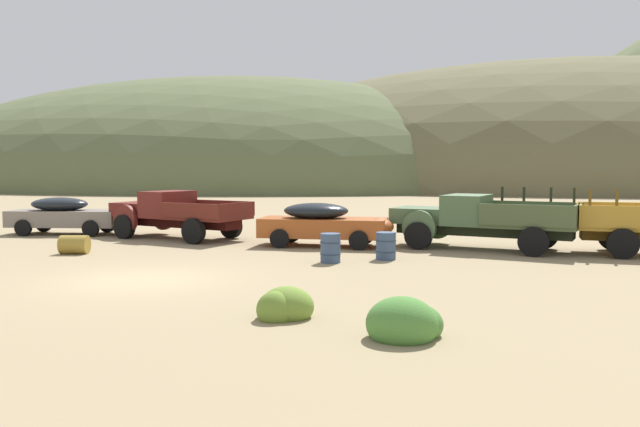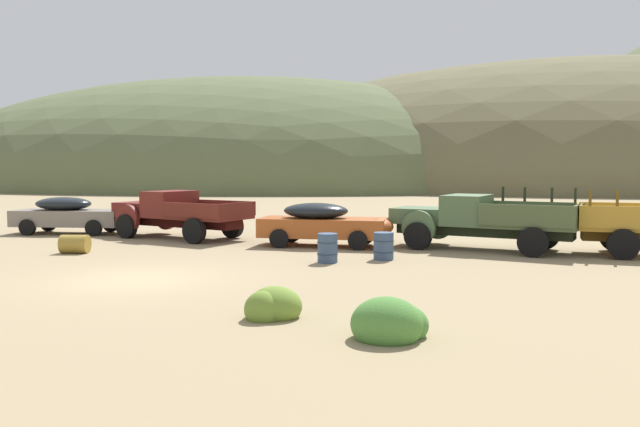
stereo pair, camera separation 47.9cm
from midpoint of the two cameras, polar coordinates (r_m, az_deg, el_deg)
name	(u,v)px [view 2 (the right image)]	position (r m, az deg, el deg)	size (l,w,h in m)	color
ground_plane	(136,280)	(17.31, -15.08, -5.62)	(300.00, 300.00, 0.00)	#998460
hill_distant	(238,185)	(93.86, -7.10, 2.46)	(94.85, 64.47, 29.85)	#56603D
hill_center	(575,185)	(101.38, 21.65, 2.33)	(115.56, 78.61, 35.05)	brown
car_primer_gray	(73,215)	(29.54, -20.44, -0.10)	(5.04, 2.27, 1.57)	slate
truck_oxblood	(172,213)	(26.79, -12.41, 0.06)	(6.21, 3.96, 1.89)	black
car_oxide_orange	(327,224)	(23.39, 1.19, -0.91)	(4.83, 1.98, 1.57)	#A34C1E
truck_weathered_green	(471,220)	(23.29, 13.68, -0.55)	(6.62, 3.85, 2.16)	#232B1B
oil_drum_spare	(384,246)	(20.24, 6.28, -2.86)	(0.66, 0.66, 0.85)	#384C6B
oil_drum_by_truck	(328,248)	(19.53, 1.37, -3.05)	(0.64, 0.64, 0.88)	#384C6B
oil_drum_foreground	(75,244)	(23.00, -20.18, -2.53)	(0.98, 0.76, 0.62)	olive
bush_between_trucks	(392,324)	(11.27, 7.57, -9.60)	(1.31, 1.22, 0.93)	#4C8438
bush_back_edge	(230,224)	(30.59, -7.44, -0.94)	(1.03, 1.03, 0.64)	#5B8E42
bush_near_barrel	(272,308)	(12.60, -3.15, -8.26)	(1.06, 1.07, 0.77)	olive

